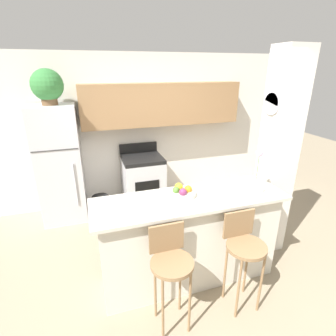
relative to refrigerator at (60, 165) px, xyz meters
The scene contains 12 objects.
ground_plane 2.50m from the refrigerator, 53.04° to the right, with size 14.00×14.00×0.00m, color gray.
wall_back 1.65m from the refrigerator, 10.56° to the left, with size 5.60×0.38×2.55m.
pillar_right 3.12m from the refrigerator, 31.56° to the right, with size 0.38×0.32×2.55m.
counter_bar 2.36m from the refrigerator, 53.04° to the right, with size 2.05×0.63×1.04m.
refrigerator is the anchor object (origin of this frame).
stove_range 1.37m from the refrigerator, ahead, with size 0.67×0.65×1.07m.
bar_stool_left 2.56m from the refrigerator, 66.28° to the right, with size 0.39×0.39×1.01m.
bar_stool_right 2.94m from the refrigerator, 52.78° to the right, with size 0.39×0.39×1.01m.
potted_plant_on_fridge 1.17m from the refrigerator, 118.55° to the left, with size 0.44×0.44×0.49m.
orchid_vase 2.89m from the refrigerator, 42.25° to the right, with size 0.13×0.13×0.47m.
fruit_bowl 2.24m from the refrigerator, 53.42° to the right, with size 0.29×0.29×0.12m.
trash_bin 0.92m from the refrigerator, 20.40° to the right, with size 0.28×0.28×0.38m.
Camera 1 is at (-0.97, -2.24, 2.31)m, focal length 28.00 mm.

